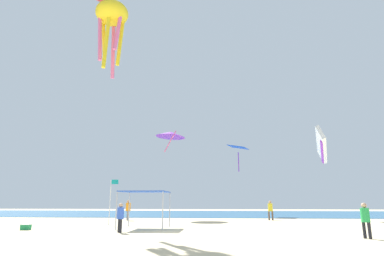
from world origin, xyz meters
name	(u,v)px	position (x,y,z in m)	size (l,w,h in m)	color
ground	(171,236)	(0.00, 0.00, -0.05)	(110.00, 110.00, 0.10)	beige
ocean_strip	(200,213)	(0.00, 29.78, 0.01)	(110.00, 25.60, 0.03)	#28608C
canopy_tent	(145,193)	(-2.41, 3.94, 2.33)	(3.09, 3.02, 2.45)	#B2B2B7
person_near_tent	(270,209)	(7.68, 13.89, 1.08)	(0.49, 0.44, 1.84)	brown
person_leftmost	(120,215)	(-3.13, 0.82, 0.98)	(0.40, 0.40, 1.68)	black
person_central	(128,208)	(-5.98, 12.39, 1.12)	(0.45, 0.48, 1.91)	slate
person_rightmost	(365,217)	(9.84, -1.17, 1.00)	(0.41, 0.43, 1.71)	black
banner_flag	(111,197)	(-5.70, 6.52, 2.09)	(0.61, 0.06, 3.44)	silver
cooler_box	(26,227)	(-9.65, 2.09, 0.18)	(0.57, 0.37, 0.35)	#1E8C4C
kite_parafoil_white	(321,146)	(13.22, 14.31, 7.27)	(2.18, 5.41, 3.33)	white
kite_delta_purple	(171,134)	(-2.67, 16.84, 9.26)	(3.84, 3.81, 2.72)	purple
kite_diamond_blue	(238,148)	(5.50, 24.38, 8.77)	(3.15, 3.17, 3.59)	blue
kite_octopus_yellow	(112,17)	(-5.81, 4.40, 16.54)	(3.61, 3.61, 6.25)	yellow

